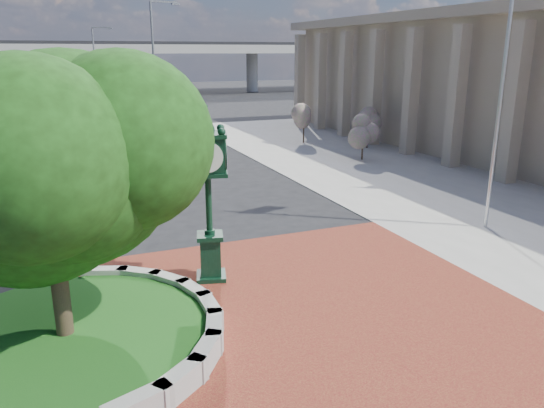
{
  "coord_description": "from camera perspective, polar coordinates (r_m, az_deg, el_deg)",
  "views": [
    {
      "loc": [
        -4.73,
        -11.15,
        6.25
      ],
      "look_at": [
        0.44,
        1.5,
        2.3
      ],
      "focal_mm": 35.0,
      "sensor_mm": 36.0,
      "label": 1
    }
  ],
  "objects": [
    {
      "name": "grass_bed",
      "position": [
        12.69,
        -21.23,
        -13.54
      ],
      "size": [
        6.1,
        6.1,
        0.4
      ],
      "primitive_type": "cylinder",
      "color": "#134413",
      "rests_on": "ground"
    },
    {
      "name": "planter_wall",
      "position": [
        12.81,
        -10.78,
        -11.99
      ],
      "size": [
        2.96,
        6.77,
        0.54
      ],
      "color": "#9E9B93",
      "rests_on": "ground"
    },
    {
      "name": "shrub_mid",
      "position": [
        35.8,
        10.29,
        8.42
      ],
      "size": [
        1.2,
        1.2,
        2.2
      ],
      "color": "#38281C",
      "rests_on": "ground"
    },
    {
      "name": "overpass",
      "position": [
        81.27,
        -19.77,
        15.45
      ],
      "size": [
        90.0,
        12.0,
        7.5
      ],
      "color": "#9E9B93",
      "rests_on": "ground"
    },
    {
      "name": "post_clock",
      "position": [
        14.44,
        -6.87,
        1.65
      ],
      "size": [
        1.19,
        1.19,
        4.85
      ],
      "color": "black",
      "rests_on": "ground"
    },
    {
      "name": "street_lamp_near",
      "position": [
        41.16,
        -12.28,
        15.02
      ],
      "size": [
        2.18,
        0.34,
        9.71
      ],
      "color": "slate",
      "rests_on": "ground"
    },
    {
      "name": "tree_street",
      "position": [
        29.31,
        -20.95,
        9.2
      ],
      "size": [
        4.4,
        4.4,
        5.45
      ],
      "color": "#38281C",
      "rests_on": "ground"
    },
    {
      "name": "sidewalk",
      "position": [
        30.26,
        21.75,
        3.11
      ],
      "size": [
        20.0,
        50.0,
        0.04
      ],
      "primitive_type": "cube",
      "color": "#9E9B93",
      "rests_on": "ground"
    },
    {
      "name": "street_lamp_far",
      "position": [
        52.68,
        -18.24,
        13.88
      ],
      "size": [
        1.85,
        0.55,
        8.33
      ],
      "color": "slate",
      "rests_on": "ground"
    },
    {
      "name": "shrub_near",
      "position": [
        31.74,
        9.77,
        7.48
      ],
      "size": [
        1.2,
        1.2,
        2.2
      ],
      "color": "#38281C",
      "rests_on": "ground"
    },
    {
      "name": "parked_car",
      "position": [
        52.02,
        -16.72,
        9.45
      ],
      "size": [
        1.87,
        4.63,
        1.58
      ],
      "primitive_type": "imported",
      "rotation": [
        0.0,
        0.0,
        0.0
      ],
      "color": "#56170C",
      "rests_on": "ground"
    },
    {
      "name": "plaza",
      "position": [
        12.81,
        2.49,
        -12.97
      ],
      "size": [
        12.0,
        12.0,
        0.04
      ],
      "primitive_type": "cube",
      "color": "maroon",
      "rests_on": "ground"
    },
    {
      "name": "flagpole_a",
      "position": [
        20.08,
        23.69,
        13.24
      ],
      "size": [
        1.71,
        0.46,
        11.1
      ],
      "color": "silver",
      "rests_on": "ground"
    },
    {
      "name": "ground",
      "position": [
        13.63,
        0.7,
        -11.16
      ],
      "size": [
        200.0,
        200.0,
        0.0
      ],
      "primitive_type": "plane",
      "color": "black",
      "rests_on": "ground"
    },
    {
      "name": "tree_planter",
      "position": [
        11.43,
        -23.01,
        2.08
      ],
      "size": [
        5.2,
        5.2,
        6.33
      ],
      "color": "#38281C",
      "rests_on": "ground"
    },
    {
      "name": "shrub_far",
      "position": [
        37.37,
        3.44,
        8.96
      ],
      "size": [
        1.2,
        1.2,
        2.2
      ],
      "color": "#38281C",
      "rests_on": "ground"
    }
  ]
}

